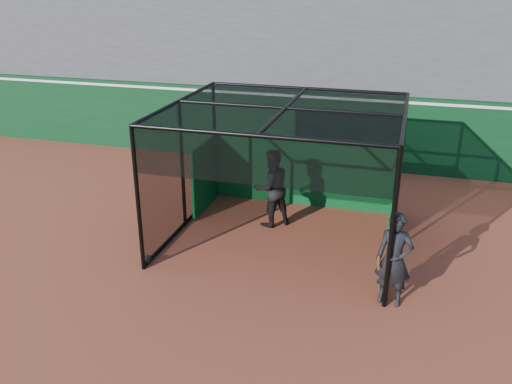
# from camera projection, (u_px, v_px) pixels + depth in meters

# --- Properties ---
(ground) EXTENTS (120.00, 120.00, 0.00)m
(ground) POSITION_uv_depth(u_px,v_px,m) (202.00, 284.00, 11.44)
(ground) COLOR brown
(ground) RESTS_ON ground
(outfield_wall) EXTENTS (50.00, 0.50, 2.50)m
(outfield_wall) POSITION_uv_depth(u_px,v_px,m) (292.00, 125.00, 18.53)
(outfield_wall) COLOR #093416
(outfield_wall) RESTS_ON ground
(grandstand) EXTENTS (50.00, 7.85, 8.95)m
(grandstand) POSITION_uv_depth(u_px,v_px,m) (315.00, 20.00, 20.70)
(grandstand) COLOR #4C4C4F
(grandstand) RESTS_ON ground
(batting_cage) EXTENTS (5.33, 4.79, 3.27)m
(batting_cage) POSITION_uv_depth(u_px,v_px,m) (284.00, 176.00, 12.87)
(batting_cage) COLOR black
(batting_cage) RESTS_ON ground
(batter) EXTENTS (1.26, 1.24, 2.05)m
(batter) POSITION_uv_depth(u_px,v_px,m) (271.00, 188.00, 13.82)
(batter) COLOR black
(batter) RESTS_ON ground
(on_deck_player) EXTENTS (0.74, 0.52, 1.93)m
(on_deck_player) POSITION_uv_depth(u_px,v_px,m) (394.00, 260.00, 10.47)
(on_deck_player) COLOR black
(on_deck_player) RESTS_ON ground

